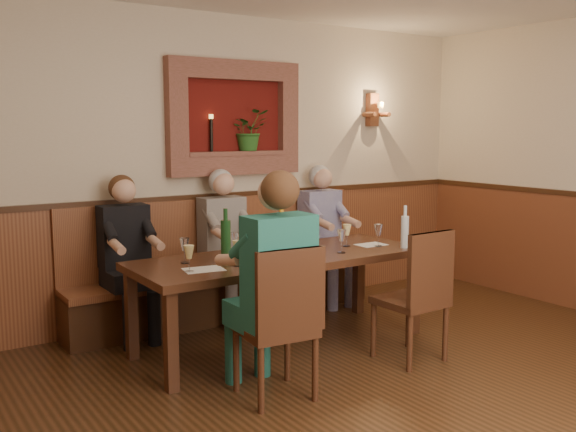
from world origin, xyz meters
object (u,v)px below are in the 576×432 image
Objects in this scene: person_bench_right at (325,247)px; spittoon_bucket at (281,241)px; bench at (226,283)px; person_chair_front at (271,303)px; chair_near_left at (276,354)px; chair_near_right at (411,322)px; wine_bottle_green_b at (226,239)px; person_bench_mid at (227,259)px; dining_table at (281,264)px; person_bench_left at (129,273)px; water_bottle at (405,231)px; wine_bottle_green_a at (282,233)px.

person_bench_right reaches higher than spittoon_bucket.
person_chair_front is at bearing -108.76° from bench.
bench is at bearing 77.77° from chair_near_left.
chair_near_right is 0.67× the size of person_chair_front.
bench is 1.84m from person_chair_front.
wine_bottle_green_b is (0.10, 0.87, 0.62)m from chair_near_left.
chair_near_left is 1.78m from person_bench_mid.
person_bench_mid is (-0.04, 0.84, -0.10)m from dining_table.
spittoon_bucket is at bearing 127.53° from chair_near_right.
person_bench_left is 2.34m from water_bottle.
wine_bottle_green_b is (-1.56, -0.81, 0.34)m from person_bench_right.
person_bench_left reaches higher than bench.
person_bench_right is 1.45m from wine_bottle_green_a.
spittoon_bucket is (0.57, 0.76, 0.24)m from person_chair_front.
chair_near_left is 1.23m from chair_near_right.
person_bench_left is at bearing 132.38° from chair_near_right.
bench is 2.97× the size of chair_near_right.
person_bench_mid is at bearing 180.00° from person_bench_right.
person_bench_right is at bearing 73.88° from chair_near_right.
spittoon_bucket is (0.95, -0.86, 0.30)m from person_bench_left.
water_bottle reaches higher than bench.
wine_bottle_green_a is at bearing 164.72° from water_bottle.
person_bench_left reaches higher than wine_bottle_green_a.
chair_near_right is 1.82m from person_bench_mid.
wine_bottle_green_b is 1.56m from water_bottle.
spittoon_bucket is (0.57, 0.82, 0.57)m from chair_near_left.
dining_table is at bearing 53.03° from person_chair_front.
bench is 1.19m from wine_bottle_green_b.
person_bench_right is at bearing -5.57° from bench.
dining_table is at bearing 61.43° from wine_bottle_green_a.
chair_near_right is at bearing -128.18° from water_bottle.
person_bench_mid is at bearing 91.17° from wine_bottle_green_a.
wine_bottle_green_b is (-0.47, 0.05, 0.05)m from spittoon_bucket.
wine_bottle_green_a reaches higher than chair_near_right.
wine_bottle_green_b reaches higher than spittoon_bucket.
dining_table is 5.45× the size of wine_bottle_green_a.
chair_near_left is 0.74× the size of person_bench_mid.
chair_near_left is at bearing -124.84° from spittoon_bucket.
chair_near_right is at bearing -104.48° from person_bench_right.
person_bench_mid is 0.98m from wine_bottle_green_b.
wine_bottle_green_a is 1.09× the size of wine_bottle_green_b.
water_bottle is at bearing -15.28° from wine_bottle_green_a.
wine_bottle_green_b is (-0.48, -0.91, 0.59)m from bench.
chair_near_left is 4.42× the size of spittoon_bucket.
person_chair_front is at bearing -127.40° from wine_bottle_green_a.
spittoon_bucket is at bearing -90.83° from bench.
water_bottle is (1.62, 0.44, 0.27)m from person_chair_front.
bench is 2.18× the size of person_bench_left.
bench is at bearing 71.24° from person_chair_front.
person_bench_right reaches higher than chair_near_right.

